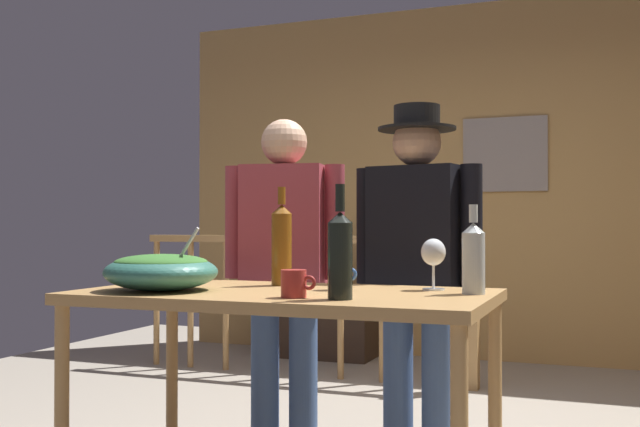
{
  "coord_description": "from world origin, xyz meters",
  "views": [
    {
      "loc": [
        0.94,
        -3.2,
        1.05
      ],
      "look_at": [
        -0.14,
        -0.42,
        1.09
      ],
      "focal_mm": 41.98,
      "sensor_mm": 36.0,
      "label": 1
    }
  ],
  "objects_px": {
    "stair_railing": "(348,292)",
    "mug_blue": "(339,275)",
    "mug_red": "(294,284)",
    "person_standing_right": "(417,256)",
    "framed_picture": "(505,154)",
    "tv_console": "(318,326)",
    "person_standing_left": "(284,258)",
    "wine_bottle_clear": "(473,257)",
    "wine_glass": "(433,254)",
    "salad_bowl": "(161,270)",
    "serving_table": "(285,313)",
    "flat_screen_tv": "(317,268)",
    "wine_bottle_amber": "(282,243)",
    "wine_bottle_dark": "(340,253)"
  },
  "relations": [
    {
      "from": "stair_railing",
      "to": "mug_blue",
      "type": "height_order",
      "value": "stair_railing"
    },
    {
      "from": "mug_red",
      "to": "person_standing_right",
      "type": "height_order",
      "value": "person_standing_right"
    },
    {
      "from": "framed_picture",
      "to": "mug_blue",
      "type": "relative_size",
      "value": 5.81
    },
    {
      "from": "tv_console",
      "to": "person_standing_left",
      "type": "distance_m",
      "value": 2.61
    },
    {
      "from": "framed_picture",
      "to": "person_standing_left",
      "type": "relative_size",
      "value": 0.41
    },
    {
      "from": "stair_railing",
      "to": "wine_bottle_clear",
      "type": "height_order",
      "value": "wine_bottle_clear"
    },
    {
      "from": "wine_glass",
      "to": "salad_bowl",
      "type": "bearing_deg",
      "value": -157.66
    },
    {
      "from": "mug_blue",
      "to": "serving_table",
      "type": "bearing_deg",
      "value": -148.09
    },
    {
      "from": "serving_table",
      "to": "tv_console",
      "type": "bearing_deg",
      "value": 109.23
    },
    {
      "from": "stair_railing",
      "to": "salad_bowl",
      "type": "xyz_separation_m",
      "value": [
        0.16,
        -2.5,
        0.29
      ]
    },
    {
      "from": "stair_railing",
      "to": "wine_glass",
      "type": "relative_size",
      "value": 13.09
    },
    {
      "from": "stair_railing",
      "to": "person_standing_left",
      "type": "height_order",
      "value": "person_standing_left"
    },
    {
      "from": "stair_railing",
      "to": "tv_console",
      "type": "relative_size",
      "value": 2.7
    },
    {
      "from": "flat_screen_tv",
      "to": "wine_bottle_amber",
      "type": "distance_m",
      "value": 3.03
    },
    {
      "from": "wine_bottle_amber",
      "to": "serving_table",
      "type": "bearing_deg",
      "value": -63.25
    },
    {
      "from": "wine_bottle_amber",
      "to": "wine_bottle_clear",
      "type": "distance_m",
      "value": 0.76
    },
    {
      "from": "stair_railing",
      "to": "mug_red",
      "type": "bearing_deg",
      "value": -74.69
    },
    {
      "from": "wine_glass",
      "to": "wine_bottle_dark",
      "type": "distance_m",
      "value": 0.48
    },
    {
      "from": "tv_console",
      "to": "wine_bottle_dark",
      "type": "relative_size",
      "value": 2.47
    },
    {
      "from": "tv_console",
      "to": "person_standing_left",
      "type": "height_order",
      "value": "person_standing_left"
    },
    {
      "from": "stair_railing",
      "to": "wine_glass",
      "type": "bearing_deg",
      "value": -63.5
    },
    {
      "from": "flat_screen_tv",
      "to": "serving_table",
      "type": "distance_m",
      "value": 3.26
    },
    {
      "from": "mug_blue",
      "to": "person_standing_left",
      "type": "bearing_deg",
      "value": 128.89
    },
    {
      "from": "framed_picture",
      "to": "wine_bottle_clear",
      "type": "bearing_deg",
      "value": -84.6
    },
    {
      "from": "tv_console",
      "to": "wine_bottle_amber",
      "type": "xyz_separation_m",
      "value": [
        0.97,
        -2.89,
        0.73
      ]
    },
    {
      "from": "stair_railing",
      "to": "wine_glass",
      "type": "distance_m",
      "value": 2.4
    },
    {
      "from": "tv_console",
      "to": "wine_bottle_clear",
      "type": "bearing_deg",
      "value": -59.89
    },
    {
      "from": "flat_screen_tv",
      "to": "wine_glass",
      "type": "height_order",
      "value": "wine_glass"
    },
    {
      "from": "framed_picture",
      "to": "tv_console",
      "type": "height_order",
      "value": "framed_picture"
    },
    {
      "from": "salad_bowl",
      "to": "mug_blue",
      "type": "distance_m",
      "value": 0.64
    },
    {
      "from": "wine_glass",
      "to": "wine_bottle_amber",
      "type": "bearing_deg",
      "value": -179.19
    },
    {
      "from": "stair_railing",
      "to": "salad_bowl",
      "type": "relative_size",
      "value": 6.01
    },
    {
      "from": "framed_picture",
      "to": "wine_bottle_clear",
      "type": "relative_size",
      "value": 2.07
    },
    {
      "from": "tv_console",
      "to": "mug_blue",
      "type": "bearing_deg",
      "value": -67.4
    },
    {
      "from": "mug_blue",
      "to": "person_standing_right",
      "type": "bearing_deg",
      "value": 76.28
    },
    {
      "from": "framed_picture",
      "to": "tv_console",
      "type": "bearing_deg",
      "value": -168.46
    },
    {
      "from": "framed_picture",
      "to": "wine_glass",
      "type": "distance_m",
      "value": 3.24
    },
    {
      "from": "wine_glass",
      "to": "wine_bottle_dark",
      "type": "relative_size",
      "value": 0.51
    },
    {
      "from": "wine_glass",
      "to": "wine_bottle_amber",
      "type": "xyz_separation_m",
      "value": [
        -0.6,
        -0.01,
        0.03
      ]
    },
    {
      "from": "mug_red",
      "to": "stair_railing",
      "type": "bearing_deg",
      "value": 105.31
    },
    {
      "from": "person_standing_right",
      "to": "tv_console",
      "type": "bearing_deg",
      "value": -50.19
    },
    {
      "from": "person_standing_right",
      "to": "wine_bottle_amber",
      "type": "bearing_deg",
      "value": 58.56
    },
    {
      "from": "framed_picture",
      "to": "salad_bowl",
      "type": "height_order",
      "value": "framed_picture"
    },
    {
      "from": "person_standing_right",
      "to": "flat_screen_tv",
      "type": "bearing_deg",
      "value": -49.87
    },
    {
      "from": "tv_console",
      "to": "flat_screen_tv",
      "type": "relative_size",
      "value": 1.81
    },
    {
      "from": "tv_console",
      "to": "flat_screen_tv",
      "type": "distance_m",
      "value": 0.47
    },
    {
      "from": "wine_bottle_clear",
      "to": "mug_red",
      "type": "distance_m",
      "value": 0.62
    },
    {
      "from": "serving_table",
      "to": "mug_red",
      "type": "distance_m",
      "value": 0.28
    },
    {
      "from": "framed_picture",
      "to": "wine_glass",
      "type": "relative_size",
      "value": 3.4
    },
    {
      "from": "wine_bottle_dark",
      "to": "person_standing_left",
      "type": "relative_size",
      "value": 0.24
    }
  ]
}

